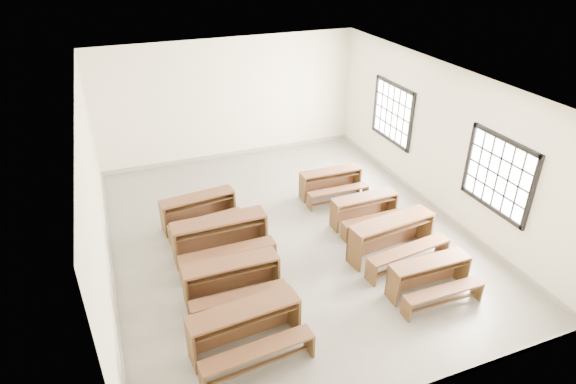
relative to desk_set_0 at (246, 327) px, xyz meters
name	(u,v)px	position (x,y,z in m)	size (l,w,h in m)	color
room	(292,138)	(1.79, 2.66, 1.70)	(8.50, 8.50, 3.20)	slate
desk_set_0	(246,327)	(0.00, 0.00, 0.00)	(1.74, 1.00, 0.75)	brown
desk_set_1	(232,278)	(0.12, 1.18, -0.02)	(1.62, 0.85, 0.73)	brown
desk_set_2	(221,236)	(0.24, 2.42, 0.03)	(1.79, 0.94, 0.80)	brown
desk_set_3	(199,209)	(0.08, 3.64, -0.03)	(1.63, 0.98, 0.70)	brown
desk_set_4	(430,275)	(3.30, 0.08, -0.06)	(1.45, 0.77, 0.65)	brown
desk_set_5	(393,236)	(3.29, 1.26, 0.01)	(1.82, 1.09, 0.78)	brown
desk_set_6	(365,208)	(3.37, 2.45, -0.06)	(1.45, 0.77, 0.65)	brown
desk_set_7	(331,181)	(3.23, 3.81, -0.06)	(1.46, 0.77, 0.65)	brown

